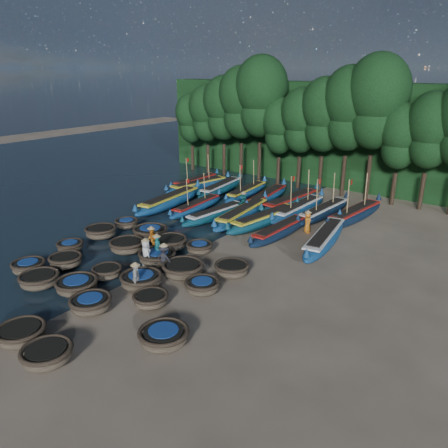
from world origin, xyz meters
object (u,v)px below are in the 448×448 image
Objects in this scene: coracle_4 at (47,354)px; fisherman_6 at (308,221)px; coracle_7 at (77,285)px; long_boat_2 at (170,201)px; coracle_22 at (170,242)px; fisherman_1 at (157,247)px; coracle_3 at (21,333)px; long_boat_16 at (324,211)px; coracle_8 at (91,303)px; fisherman_3 at (164,258)px; coracle_5 at (29,266)px; long_boat_3 at (197,206)px; coracle_20 at (127,223)px; coracle_24 at (232,269)px; long_boat_14 at (291,202)px; coracle_23 at (199,247)px; long_boat_5 at (242,214)px; coracle_15 at (101,232)px; long_boat_17 at (355,214)px; long_boat_10 at (199,186)px; fisherman_0 at (146,253)px; coracle_12 at (107,272)px; fisherman_2 at (152,239)px; long_boat_11 at (221,188)px; long_boat_13 at (267,197)px; long_boat_9 at (195,182)px; fisherman_5 at (243,202)px; long_boat_6 at (265,219)px; long_boat_4 at (216,214)px; coracle_21 at (150,232)px; coracle_18 at (183,269)px; coracle_17 at (157,257)px; coracle_9 at (164,336)px; long_boat_7 at (280,231)px; coracle_13 at (141,280)px; fisherman_4 at (136,277)px; coracle_16 at (127,246)px; coracle_11 at (66,260)px; long_boat_8 at (324,238)px; long_boat_15 at (299,209)px; long_boat_12 at (247,192)px; coracle_19 at (202,286)px.

fisherman_6 reaches higher than coracle_4.
long_boat_2 is (-6.52, 13.83, 0.17)m from coracle_7.
fisherman_1 is at bearing -67.41° from coracle_22.
coracle_3 is 23.57m from long_boat_16.
fisherman_3 is at bearing 91.82° from coracle_8.
long_boat_3 is (0.30, 14.60, 0.07)m from coracle_5.
coracle_24 is (10.95, -1.68, 0.06)m from coracle_20.
long_boat_14 reaches higher than coracle_8.
long_boat_5 is at bearing 101.66° from coracle_23.
coracle_15 is 0.31× the size of long_boat_17.
fisherman_1 is at bearing -48.58° from long_boat_10.
long_boat_5 is 10.27m from fisherman_0.
coracle_12 is at bearing 95.97° from fisherman_0.
fisherman_2 is at bearing 61.66° from coracle_5.
fisherman_2 is at bearing -22.83° from coracle_20.
long_boat_13 reaches higher than long_boat_11.
coracle_3 is at bearing -32.19° from coracle_5.
long_boat_9 is 0.88× the size of long_boat_13.
fisherman_5 reaches higher than fisherman_2.
long_boat_14 is at bearing 104.70° from long_boat_6.
fisherman_2 is (0.68, -7.52, 0.40)m from long_boat_4.
coracle_21 is 6.65m from long_boat_3.
fisherman_5 is (-0.63, 14.37, 0.50)m from coracle_12.
coracle_3 is 9.02m from coracle_18.
coracle_17 is 8.87m from long_boat_4.
long_boat_4 is 9.55m from fisherman_0.
long_boat_13 is (-5.99, 13.38, 0.12)m from coracle_24.
long_boat_6 reaches higher than coracle_9.
long_boat_7 is at bearing -39.90° from long_boat_11.
long_boat_10 is (-12.50, 5.93, 0.04)m from long_boat_7.
coracle_13 is 0.76m from fisherman_4.
coracle_16 is 1.19× the size of fisherman_5.
coracle_4 is at bearing -26.51° from fisherman_2.
coracle_22 reaches higher than coracle_11.
long_boat_10 reaches higher than coracle_17.
long_boat_10 is at bearing -61.91° from fisherman_3.
coracle_24 is 12.13m from long_boat_3.
long_boat_8 is at bearing 78.79° from coracle_4.
fisherman_2 is (-3.06, 3.76, 0.43)m from coracle_13.
fisherman_0 is (2.07, -9.31, 0.44)m from long_boat_4.
long_boat_6 is (0.13, 12.33, 0.11)m from coracle_13.
coracle_5 is at bearing -102.05° from long_boat_14.
coracle_17 is 1.35× the size of fisherman_3.
long_boat_4 is 0.87× the size of long_boat_15.
fisherman_1 is 11.14m from fisherman_5.
long_boat_8 reaches higher than coracle_8.
long_boat_12 reaches higher than long_boat_14.
long_boat_12 is (-10.03, 20.92, 0.09)m from coracle_9.
coracle_19 is 0.29× the size of long_boat_4.
coracle_9 reaches higher than coracle_23.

